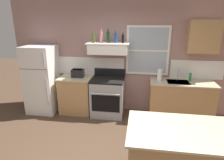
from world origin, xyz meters
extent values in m
cube|color=gray|center=(0.00, 2.23, 1.35)|extent=(5.40, 0.06, 2.70)
cube|color=white|center=(-1.15, 2.19, 1.13)|extent=(2.50, 0.02, 0.44)
cube|color=white|center=(1.80, 2.19, 1.13)|extent=(1.20, 0.02, 0.44)
cube|color=white|center=(0.65, 2.18, 1.55)|extent=(1.00, 0.04, 1.15)
cube|color=#9EADBC|center=(0.65, 2.17, 1.55)|extent=(0.90, 0.01, 1.05)
cube|color=white|center=(0.65, 2.16, 1.55)|extent=(0.90, 0.02, 0.04)
cube|color=white|center=(-1.90, 1.84, 0.83)|extent=(0.70, 0.68, 1.66)
cube|color=#333333|center=(-1.90, 1.50, 1.17)|extent=(0.69, 0.00, 0.01)
cylinder|color=#A5A8AD|center=(-1.60, 1.47, 0.65)|extent=(0.02, 0.02, 0.65)
cylinder|color=#A5A8AD|center=(-1.60, 1.47, 1.41)|extent=(0.02, 0.02, 0.34)
cube|color=tan|center=(-1.05, 1.90, 0.44)|extent=(0.76, 0.60, 0.88)
cube|color=#C6B793|center=(-1.05, 1.90, 0.90)|extent=(0.79, 0.63, 0.03)
cube|color=black|center=(-1.00, 1.92, 1.01)|extent=(0.28, 0.20, 0.19)
cube|color=black|center=(-1.00, 1.92, 1.09)|extent=(0.24, 0.16, 0.01)
cube|color=black|center=(-1.14, 1.92, 1.04)|extent=(0.02, 0.03, 0.02)
cube|color=#9EA0A5|center=(-0.25, 1.86, 0.43)|extent=(0.76, 0.64, 0.87)
cube|color=black|center=(-0.25, 1.86, 0.89)|extent=(0.76, 0.64, 0.04)
cube|color=black|center=(-0.25, 2.15, 1.00)|extent=(0.76, 0.06, 0.18)
cube|color=black|center=(-0.25, 1.54, 0.42)|extent=(0.65, 0.01, 0.40)
cylinder|color=silver|center=(-0.25, 1.50, 0.67)|extent=(0.65, 0.03, 0.03)
cube|color=white|center=(-0.25, 1.96, 1.61)|extent=(0.88, 0.48, 0.22)
cube|color=#262628|center=(-0.25, 1.74, 1.53)|extent=(0.75, 0.02, 0.04)
cube|color=white|center=(-0.25, 1.96, 1.73)|extent=(0.96, 0.52, 0.02)
cylinder|color=#4C601E|center=(-0.59, 1.92, 1.85)|extent=(0.06, 0.06, 0.21)
cylinder|color=#4C601E|center=(-0.59, 1.92, 1.98)|extent=(0.03, 0.03, 0.05)
cylinder|color=#C67F84|center=(-0.41, 1.91, 1.87)|extent=(0.07, 0.07, 0.25)
cylinder|color=#C67F84|center=(-0.41, 1.91, 2.03)|extent=(0.03, 0.03, 0.06)
cylinder|color=#143819|center=(-0.24, 1.93, 1.87)|extent=(0.07, 0.07, 0.25)
cylinder|color=#143819|center=(-0.24, 1.93, 2.02)|extent=(0.03, 0.03, 0.06)
cylinder|color=#1E478C|center=(-0.08, 1.97, 1.85)|extent=(0.07, 0.07, 0.21)
cylinder|color=#1E478C|center=(-0.08, 1.97, 1.99)|extent=(0.03, 0.03, 0.05)
cylinder|color=black|center=(0.09, 1.91, 1.84)|extent=(0.06, 0.06, 0.18)
cylinder|color=black|center=(0.09, 1.91, 1.95)|extent=(0.02, 0.02, 0.05)
cube|color=tan|center=(1.45, 1.90, 0.44)|extent=(1.40, 0.60, 0.88)
cube|color=#C6B793|center=(1.45, 1.90, 0.90)|extent=(1.43, 0.63, 0.03)
cube|color=#B7BABC|center=(1.35, 1.88, 0.90)|extent=(0.48, 0.36, 0.01)
cylinder|color=silver|center=(1.35, 2.02, 1.05)|extent=(0.03, 0.03, 0.28)
cylinder|color=silver|center=(1.35, 1.94, 1.17)|extent=(0.02, 0.16, 0.02)
cylinder|color=white|center=(0.94, 1.90, 1.04)|extent=(0.11, 0.11, 0.27)
cylinder|color=#268C3F|center=(1.63, 2.00, 1.00)|extent=(0.06, 0.06, 0.18)
cube|color=tan|center=(1.06, -0.15, 0.44)|extent=(1.32, 0.82, 0.88)
cube|color=#C6B793|center=(1.06, -0.15, 0.90)|extent=(1.40, 0.90, 0.03)
cube|color=tan|center=(1.80, 2.04, 1.90)|extent=(0.64, 0.32, 0.70)
camera|label=1|loc=(0.49, -2.41, 2.25)|focal=30.92mm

